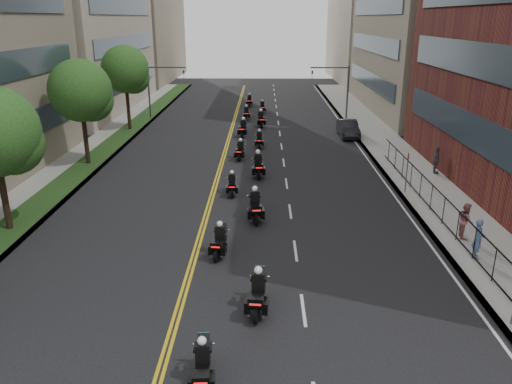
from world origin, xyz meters
TOP-DOWN VIEW (x-y plane):
  - sidewalk_right at (12.00, 25.00)m, footprint 4.00×90.00m
  - sidewalk_left at (-12.00, 25.00)m, footprint 4.00×90.00m
  - grass_strip at (-11.20, 25.00)m, footprint 2.00×90.00m
  - building_right_far at (21.50, 78.00)m, footprint 15.00×28.00m
  - building_left_far at (-22.00, 78.00)m, footprint 16.00×28.00m
  - iron_fence at (11.00, 12.00)m, footprint 0.05×28.00m
  - street_trees at (-11.05, 18.61)m, footprint 4.40×38.40m
  - traffic_signal_right at (9.54, 42.00)m, footprint 4.09×0.20m
  - traffic_signal_left at (-9.54, 42.00)m, footprint 4.09×0.20m
  - motorcycle_0 at (-0.07, 0.93)m, footprint 0.53×2.16m
  - motorcycle_1 at (1.50, 4.89)m, footprint 0.64×2.40m
  - motorcycle_2 at (-0.30, 9.52)m, footprint 0.63×2.19m
  - motorcycle_3 at (1.25, 13.76)m, footprint 0.70×2.54m
  - motorcycle_4 at (-0.24, 17.80)m, footprint 0.51×2.06m
  - motorcycle_5 at (1.32, 21.47)m, footprint 0.66×2.54m
  - motorcycle_6 at (-0.10, 25.87)m, footprint 0.61×2.22m
  - motorcycle_7 at (1.32, 29.61)m, footprint 0.49×2.13m
  - motorcycle_8 at (-0.19, 33.61)m, footprint 0.69×2.43m
  - motorcycle_9 at (1.39, 38.02)m, footprint 0.69×2.43m
  - motorcycle_10 at (-0.16, 41.74)m, footprint 0.52×2.15m
  - motorcycle_11 at (1.52, 45.63)m, footprint 0.54×2.07m
  - motorcycle_12 at (-0.09, 50.14)m, footprint 0.51×2.20m
  - parked_sedan at (9.38, 33.78)m, footprint 1.60×4.56m
  - pedestrian_a at (11.20, 9.15)m, footprint 0.59×0.76m
  - pedestrian_b at (11.49, 11.35)m, footprint 0.79×0.95m
  - pedestrian_c at (13.50, 21.93)m, footprint 0.61×1.14m

SIDE VIEW (x-z plane):
  - sidewalk_right at x=12.00m, z-range 0.00..0.15m
  - sidewalk_left at x=-12.00m, z-range 0.00..0.15m
  - grass_strip at x=-11.20m, z-range 0.15..0.19m
  - motorcycle_4 at x=-0.24m, z-range -0.16..1.36m
  - motorcycle_11 at x=1.52m, z-range -0.16..1.37m
  - motorcycle_7 at x=1.32m, z-range -0.17..1.41m
  - motorcycle_10 at x=-0.16m, z-range -0.17..1.42m
  - motorcycle_0 at x=-0.07m, z-range -0.17..1.42m
  - motorcycle_2 at x=-0.30m, z-range -0.17..1.45m
  - motorcycle_12 at x=-0.09m, z-range -0.17..1.45m
  - motorcycle_6 at x=-0.10m, z-range -0.17..1.46m
  - motorcycle_1 at x=1.50m, z-range -0.19..1.59m
  - motorcycle_8 at x=-0.19m, z-range -0.19..1.61m
  - motorcycle_9 at x=1.39m, z-range -0.19..1.61m
  - motorcycle_3 at x=1.25m, z-range -0.20..1.68m
  - motorcycle_5 at x=1.32m, z-range -0.20..1.68m
  - parked_sedan at x=9.38m, z-range 0.00..1.50m
  - iron_fence at x=11.00m, z-range 0.15..1.65m
  - pedestrian_b at x=11.49m, z-range 0.15..1.91m
  - pedestrian_a at x=11.20m, z-range 0.15..1.99m
  - pedestrian_c at x=13.50m, z-range 0.15..2.00m
  - traffic_signal_right at x=9.54m, z-range 0.90..6.50m
  - traffic_signal_left at x=-9.54m, z-range 0.90..6.50m
  - street_trees at x=-11.05m, z-range 1.14..9.12m
  - building_right_far at x=21.50m, z-range 0.00..26.00m
  - building_left_far at x=-22.00m, z-range 0.00..26.00m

